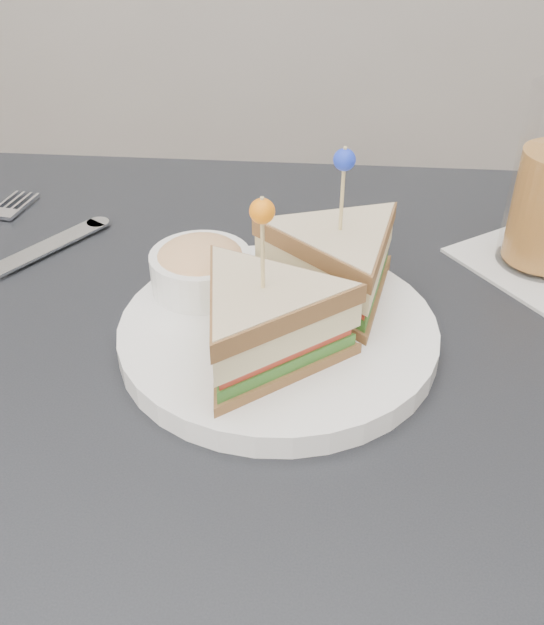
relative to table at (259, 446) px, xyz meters
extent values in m
cube|color=black|center=(0.00, 0.00, 0.06)|extent=(0.80, 0.80, 0.03)
cylinder|color=black|center=(-0.35, 0.35, -0.31)|extent=(0.04, 0.04, 0.72)
cylinder|color=black|center=(0.35, 0.35, -0.31)|extent=(0.04, 0.04, 0.72)
cylinder|color=white|center=(0.01, 0.04, 0.08)|extent=(0.28, 0.28, 0.01)
cylinder|color=white|center=(0.01, 0.04, 0.09)|extent=(0.28, 0.28, 0.00)
cylinder|color=#E0C781|center=(0.00, 0.00, 0.18)|extent=(0.00, 0.00, 0.08)
sphere|color=orange|center=(0.00, 0.00, 0.21)|extent=(0.02, 0.02, 0.02)
cylinder|color=#E0C781|center=(0.06, 0.08, 0.18)|extent=(0.00, 0.00, 0.08)
sphere|color=blue|center=(0.06, 0.08, 0.21)|extent=(0.02, 0.02, 0.02)
cylinder|color=white|center=(-0.06, 0.09, 0.11)|extent=(0.09, 0.09, 0.04)
ellipsoid|color=#E0B772|center=(-0.06, 0.09, 0.12)|extent=(0.08, 0.08, 0.03)
cube|color=silver|center=(-0.29, 0.23, 0.08)|extent=(0.03, 0.02, 0.00)
cube|color=silver|center=(-0.22, 0.17, 0.08)|extent=(0.09, 0.12, 0.00)
cylinder|color=silver|center=(-0.19, 0.22, 0.08)|extent=(0.03, 0.03, 0.00)
cube|color=silver|center=(0.25, 0.18, 0.08)|extent=(0.18, 0.18, 0.00)
camera|label=1|loc=(0.05, -0.40, 0.41)|focal=40.00mm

